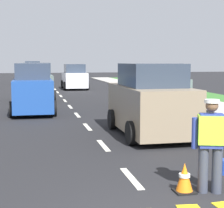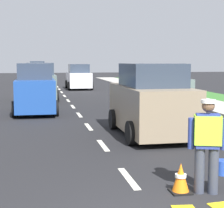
{
  "view_description": "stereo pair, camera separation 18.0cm",
  "coord_description": "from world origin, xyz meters",
  "px_view_note": "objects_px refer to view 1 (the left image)",
  "views": [
    {
      "loc": [
        -1.92,
        -4.37,
        2.34
      ],
      "look_at": [
        0.35,
        6.15,
        1.1
      ],
      "focal_mm": 60.58,
      "sensor_mm": 36.0,
      "label": 1
    },
    {
      "loc": [
        -1.74,
        -4.4,
        2.34
      ],
      "look_at": [
        0.35,
        6.15,
        1.1
      ],
      "focal_mm": 60.58,
      "sensor_mm": 36.0,
      "label": 2
    }
  ],
  "objects_px": {
    "traffic_cone_near": "(184,178)",
    "car_outgoing_ahead": "(150,102)",
    "car_outgoing_far": "(75,78)",
    "car_oncoming_second": "(37,83)",
    "car_oncoming_third": "(33,73)",
    "road_worker": "(212,141)",
    "car_oncoming_lead": "(33,90)",
    "car_parked_far": "(158,87)"
  },
  "relations": [
    {
      "from": "road_worker",
      "to": "car_parked_far",
      "type": "relative_size",
      "value": 0.39
    },
    {
      "from": "car_parked_far",
      "to": "car_outgoing_far",
      "type": "relative_size",
      "value": 1.1
    },
    {
      "from": "car_parked_far",
      "to": "car_oncoming_second",
      "type": "bearing_deg",
      "value": 140.03
    },
    {
      "from": "car_outgoing_ahead",
      "to": "car_oncoming_lead",
      "type": "relative_size",
      "value": 1.06
    },
    {
      "from": "road_worker",
      "to": "car_parked_far",
      "type": "bearing_deg",
      "value": 75.45
    },
    {
      "from": "car_outgoing_ahead",
      "to": "car_oncoming_lead",
      "type": "height_order",
      "value": "car_outgoing_ahead"
    },
    {
      "from": "car_outgoing_ahead",
      "to": "car_oncoming_lead",
      "type": "bearing_deg",
      "value": 121.11
    },
    {
      "from": "traffic_cone_near",
      "to": "car_outgoing_far",
      "type": "bearing_deg",
      "value": 87.98
    },
    {
      "from": "road_worker",
      "to": "car_oncoming_second",
      "type": "distance_m",
      "value": 16.82
    },
    {
      "from": "traffic_cone_near",
      "to": "car_parked_far",
      "type": "relative_size",
      "value": 0.13
    },
    {
      "from": "traffic_cone_near",
      "to": "car_oncoming_lead",
      "type": "relative_size",
      "value": 0.14
    },
    {
      "from": "traffic_cone_near",
      "to": "car_oncoming_third",
      "type": "relative_size",
      "value": 0.13
    },
    {
      "from": "road_worker",
      "to": "car_outgoing_ahead",
      "type": "bearing_deg",
      "value": 84.08
    },
    {
      "from": "road_worker",
      "to": "traffic_cone_near",
      "type": "height_order",
      "value": "road_worker"
    },
    {
      "from": "road_worker",
      "to": "car_oncoming_second",
      "type": "xyz_separation_m",
      "value": [
        -2.75,
        16.59,
        0.1
      ]
    },
    {
      "from": "car_outgoing_far",
      "to": "car_oncoming_lead",
      "type": "distance_m",
      "value": 14.26
    },
    {
      "from": "road_worker",
      "to": "car_oncoming_lead",
      "type": "relative_size",
      "value": 0.44
    },
    {
      "from": "car_outgoing_far",
      "to": "car_outgoing_ahead",
      "type": "bearing_deg",
      "value": -89.65
    },
    {
      "from": "car_outgoing_far",
      "to": "car_oncoming_second",
      "type": "xyz_separation_m",
      "value": [
        -3.17,
        -8.37,
        0.08
      ]
    },
    {
      "from": "traffic_cone_near",
      "to": "car_oncoming_second",
      "type": "xyz_separation_m",
      "value": [
        -2.29,
        16.48,
        0.76
      ]
    },
    {
      "from": "traffic_cone_near",
      "to": "car_oncoming_third",
      "type": "height_order",
      "value": "car_oncoming_third"
    },
    {
      "from": "car_oncoming_third",
      "to": "car_oncoming_second",
      "type": "distance_m",
      "value": 16.72
    },
    {
      "from": "traffic_cone_near",
      "to": "car_outgoing_ahead",
      "type": "bearing_deg",
      "value": 78.94
    },
    {
      "from": "car_parked_far",
      "to": "car_oncoming_second",
      "type": "distance_m",
      "value": 7.56
    },
    {
      "from": "car_parked_far",
      "to": "car_oncoming_second",
      "type": "xyz_separation_m",
      "value": [
        -5.8,
        4.86,
        0.0
      ]
    },
    {
      "from": "car_parked_far",
      "to": "car_oncoming_third",
      "type": "relative_size",
      "value": 1.01
    },
    {
      "from": "traffic_cone_near",
      "to": "car_oncoming_third",
      "type": "distance_m",
      "value": 33.3
    },
    {
      "from": "car_outgoing_far",
      "to": "car_oncoming_lead",
      "type": "height_order",
      "value": "car_oncoming_lead"
    },
    {
      "from": "car_parked_far",
      "to": "car_oncoming_lead",
      "type": "relative_size",
      "value": 1.11
    },
    {
      "from": "car_oncoming_second",
      "to": "car_parked_far",
      "type": "bearing_deg",
      "value": -39.97
    },
    {
      "from": "car_outgoing_far",
      "to": "car_outgoing_ahead",
      "type": "distance_m",
      "value": 19.75
    },
    {
      "from": "traffic_cone_near",
      "to": "road_worker",
      "type": "bearing_deg",
      "value": -14.04
    },
    {
      "from": "car_parked_far",
      "to": "car_outgoing_far",
      "type": "xyz_separation_m",
      "value": [
        -2.62,
        13.23,
        -0.08
      ]
    },
    {
      "from": "car_oncoming_third",
      "to": "car_outgoing_ahead",
      "type": "distance_m",
      "value": 28.31
    },
    {
      "from": "car_parked_far",
      "to": "car_oncoming_lead",
      "type": "distance_m",
      "value": 6.1
    },
    {
      "from": "car_outgoing_far",
      "to": "car_oncoming_lead",
      "type": "relative_size",
      "value": 1.0
    },
    {
      "from": "traffic_cone_near",
      "to": "car_outgoing_far",
      "type": "xyz_separation_m",
      "value": [
        0.88,
        24.85,
        0.69
      ]
    },
    {
      "from": "road_worker",
      "to": "traffic_cone_near",
      "type": "xyz_separation_m",
      "value": [
        -0.46,
        0.11,
        -0.67
      ]
    },
    {
      "from": "road_worker",
      "to": "car_outgoing_ahead",
      "type": "distance_m",
      "value": 5.25
    },
    {
      "from": "car_parked_far",
      "to": "car_oncoming_third",
      "type": "distance_m",
      "value": 22.38
    },
    {
      "from": "car_oncoming_second",
      "to": "traffic_cone_near",
      "type": "bearing_deg",
      "value": -82.07
    },
    {
      "from": "traffic_cone_near",
      "to": "car_oncoming_second",
      "type": "bearing_deg",
      "value": 97.93
    }
  ]
}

